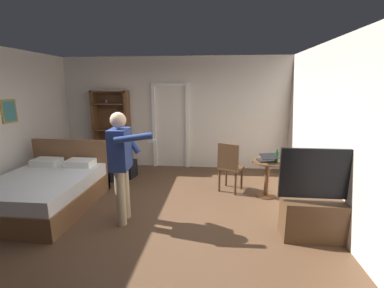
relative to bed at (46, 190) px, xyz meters
The scene contains 14 objects.
ground_plane 1.87m from the bed, ahead, with size 6.19×6.19×0.00m, color brown.
wall_back 3.38m from the bed, 54.74° to the left, with size 5.86×0.12×2.76m, color silver.
wall_right 4.84m from the bed, ahead, with size 0.12×5.53×2.76m, color silver.
doorway_frame 3.21m from the bed, 55.32° to the left, with size 0.93×0.08×2.13m.
bed is the anchor object (origin of this frame).
bookshelf 2.52m from the bed, 83.33° to the left, with size 0.90×0.32×1.95m.
tv_flatscreen 4.40m from the bed, ahead, with size 1.17×0.40×1.28m.
side_table 3.97m from the bed, 12.02° to the left, with size 0.58×0.58×0.70m.
laptop 3.96m from the bed, 11.48° to the left, with size 0.39×0.39×0.16m.
bottle_on_table 4.12m from the bed, 10.51° to the left, with size 0.06×0.06×0.25m.
wooden_chair 3.35m from the bed, 17.27° to the left, with size 0.56×0.56×0.99m.
person_blue_shirt 1.70m from the bed, 12.95° to the right, with size 0.75×0.56×1.70m.
suitcase_dark 1.45m from the bed, 71.02° to the left, with size 0.52×0.37×0.46m, color black.
suitcase_small 1.84m from the bed, 62.96° to the left, with size 0.45×0.34×0.39m, color black.
Camera 1 is at (1.09, -3.95, 2.09)m, focal length 24.86 mm.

